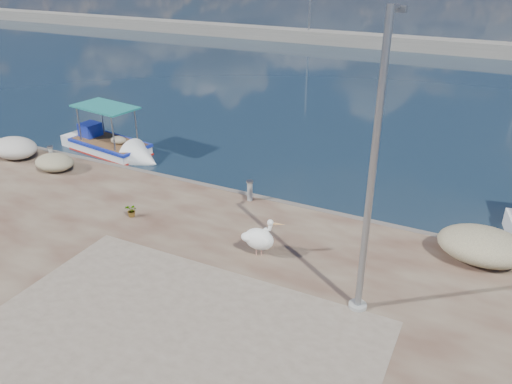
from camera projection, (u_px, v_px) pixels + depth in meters
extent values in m
plane|color=#162635|center=(195.00, 288.00, 13.73)|extent=(1400.00, 1400.00, 0.00)
cube|color=gray|center=(157.00, 358.00, 10.69)|extent=(9.00, 7.00, 0.01)
cube|color=gray|center=(431.00, 45.00, 45.73)|extent=(120.00, 2.20, 1.20)
cylinder|color=gray|center=(310.00, 0.00, 49.05)|extent=(0.16, 0.16, 7.00)
cube|color=white|center=(111.00, 150.00, 23.04)|extent=(5.47, 2.50, 0.86)
cube|color=#172796|center=(110.00, 143.00, 22.87)|extent=(4.02, 2.33, 0.13)
cube|color=maroon|center=(111.00, 151.00, 23.06)|extent=(4.01, 2.31, 0.11)
cube|color=#172796|center=(90.00, 130.00, 23.39)|extent=(0.93, 0.93, 0.64)
cube|color=#1A6867|center=(105.00, 107.00, 22.14)|extent=(3.11, 2.06, 0.07)
cylinder|color=tan|center=(256.00, 250.00, 14.27)|extent=(0.04, 0.04, 0.29)
cylinder|color=tan|center=(262.00, 250.00, 14.27)|extent=(0.04, 0.04, 0.29)
ellipsoid|color=white|center=(259.00, 239.00, 14.11)|extent=(1.03, 0.85, 0.63)
cylinder|color=white|center=(269.00, 230.00, 13.95)|extent=(0.23, 0.19, 0.54)
sphere|color=white|center=(270.00, 223.00, 13.85)|extent=(0.18, 0.18, 0.18)
cone|color=#F6AE5F|center=(278.00, 224.00, 13.86)|extent=(0.43, 0.25, 0.13)
cylinder|color=gray|center=(372.00, 177.00, 10.70)|extent=(0.16, 0.16, 7.00)
cylinder|color=gray|center=(358.00, 305.00, 12.20)|extent=(0.44, 0.44, 0.10)
cube|color=gray|center=(398.00, 9.00, 9.77)|extent=(0.35, 0.18, 0.12)
cylinder|color=gray|center=(250.00, 191.00, 17.32)|extent=(0.18, 0.18, 0.72)
cylinder|color=gray|center=(250.00, 182.00, 17.17)|extent=(0.25, 0.25, 0.06)
cylinder|color=gray|center=(51.00, 155.00, 20.46)|extent=(0.18, 0.18, 0.68)
cylinder|color=gray|center=(50.00, 147.00, 20.31)|extent=(0.23, 0.23, 0.06)
imported|color=#33722D|center=(132.00, 210.00, 16.30)|extent=(0.43, 0.39, 0.45)
ellipsoid|color=#B8B189|center=(483.00, 246.00, 13.87)|extent=(2.44, 1.74, 0.96)
ellipsoid|color=beige|center=(14.00, 148.00, 20.92)|extent=(2.10, 1.53, 0.86)
ellipsoid|color=#B8B189|center=(54.00, 162.00, 19.77)|extent=(1.63, 1.27, 0.64)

